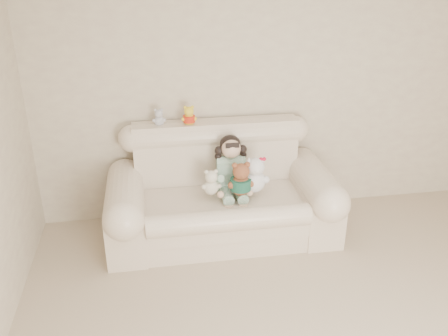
% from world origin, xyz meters
% --- Properties ---
extents(wall_back, '(4.50, 0.00, 4.50)m').
position_xyz_m(wall_back, '(0.00, 2.50, 1.30)').
color(wall_back, beige).
rests_on(wall_back, ground).
extents(sofa, '(2.10, 0.95, 1.03)m').
position_xyz_m(sofa, '(-0.54, 2.00, 0.52)').
color(sofa, '#FFE6CD').
rests_on(sofa, floor).
extents(seated_child, '(0.36, 0.43, 0.56)m').
position_xyz_m(seated_child, '(-0.44, 2.08, 0.70)').
color(seated_child, '#357B51').
rests_on(seated_child, sofa).
extents(brown_teddy, '(0.25, 0.20, 0.37)m').
position_xyz_m(brown_teddy, '(-0.40, 1.85, 0.69)').
color(brown_teddy, brown).
rests_on(brown_teddy, sofa).
extents(white_cat, '(0.30, 0.26, 0.40)m').
position_xyz_m(white_cat, '(-0.26, 1.89, 0.70)').
color(white_cat, white).
rests_on(white_cat, sofa).
extents(cream_teddy, '(0.22, 0.19, 0.28)m').
position_xyz_m(cream_teddy, '(-0.65, 1.90, 0.64)').
color(cream_teddy, white).
rests_on(cream_teddy, sofa).
extents(yellow_mini_bear, '(0.15, 0.12, 0.22)m').
position_xyz_m(yellow_mini_bear, '(-0.79, 2.33, 1.12)').
color(yellow_mini_bear, yellow).
rests_on(yellow_mini_bear, sofa).
extents(grey_mini_plush, '(0.15, 0.14, 0.20)m').
position_xyz_m(grey_mini_plush, '(-1.07, 2.35, 1.11)').
color(grey_mini_plush, silver).
rests_on(grey_mini_plush, sofa).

